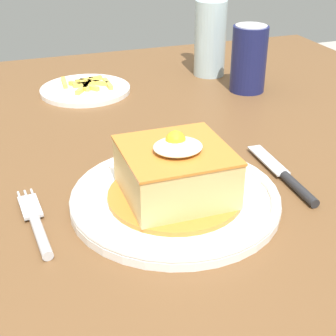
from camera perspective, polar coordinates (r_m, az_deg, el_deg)
The scene contains 8 objects.
dining_table at distance 0.79m, azimuth -3.25°, elevation -4.60°, with size 1.21×1.07×0.77m.
main_plate at distance 0.60m, azimuth 0.63°, elevation -3.46°, with size 0.25×0.25×0.02m.
sandwich_meal at distance 0.58m, azimuth 0.67°, elevation -0.70°, with size 0.16×0.16×0.09m.
fork at distance 0.58m, azimuth -14.68°, elevation -6.41°, with size 0.03×0.14×0.01m.
knife at distance 0.66m, azimuth 13.67°, elevation -1.33°, with size 0.02×0.17×0.01m.
soda_can at distance 0.97m, azimuth 9.19°, elevation 12.18°, with size 0.07×0.07×0.12m.
beer_bottle_clear at distance 1.05m, azimuth 4.88°, elevation 15.78°, with size 0.06×0.06×0.27m.
side_plate_fries at distance 0.98m, azimuth -9.37°, elevation 8.85°, with size 0.17×0.17×0.02m.
Camera 1 is at (-0.18, -0.64, 1.10)m, focal length 53.49 mm.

